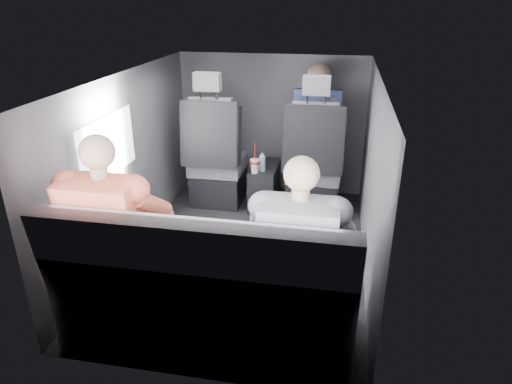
% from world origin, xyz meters
% --- Properties ---
extents(floor, '(2.60, 2.60, 0.00)m').
position_xyz_m(floor, '(0.00, 0.00, 0.00)').
color(floor, black).
rests_on(floor, ground).
extents(ceiling, '(2.60, 2.60, 0.00)m').
position_xyz_m(ceiling, '(0.00, 0.00, 1.35)').
color(ceiling, '#B2B2AD').
rests_on(ceiling, panel_back).
extents(panel_left, '(0.02, 2.60, 1.35)m').
position_xyz_m(panel_left, '(-0.90, 0.00, 0.68)').
color(panel_left, '#56565B').
rests_on(panel_left, floor).
extents(panel_right, '(0.02, 2.60, 1.35)m').
position_xyz_m(panel_right, '(0.90, 0.00, 0.68)').
color(panel_right, '#56565B').
rests_on(panel_right, floor).
extents(panel_front, '(1.80, 0.02, 1.35)m').
position_xyz_m(panel_front, '(0.00, 1.30, 0.68)').
color(panel_front, '#56565B').
rests_on(panel_front, floor).
extents(panel_back, '(1.80, 0.02, 1.35)m').
position_xyz_m(panel_back, '(0.00, -1.30, 0.68)').
color(panel_back, '#56565B').
rests_on(panel_back, floor).
extents(side_window, '(0.02, 0.75, 0.42)m').
position_xyz_m(side_window, '(-0.88, -0.30, 0.90)').
color(side_window, white).
rests_on(side_window, panel_left).
extents(seatbelt, '(0.35, 0.11, 0.59)m').
position_xyz_m(seatbelt, '(0.45, 0.67, 0.80)').
color(seatbelt, black).
rests_on(seatbelt, front_seat_right).
extents(front_seat_left, '(0.52, 0.58, 1.26)m').
position_xyz_m(front_seat_left, '(-0.45, 0.84, 0.40)').
color(front_seat_left, black).
rests_on(front_seat_left, floor).
extents(front_seat_right, '(0.52, 0.58, 1.26)m').
position_xyz_m(front_seat_right, '(0.45, 0.84, 0.40)').
color(front_seat_right, black).
rests_on(front_seat_right, floor).
extents(center_console, '(0.24, 0.48, 0.41)m').
position_xyz_m(center_console, '(0.00, 0.88, 0.20)').
color(center_console, black).
rests_on(center_console, floor).
extents(rear_bench, '(1.60, 0.57, 0.92)m').
position_xyz_m(rear_bench, '(0.00, -1.06, 0.31)').
color(rear_bench, '#59595D').
rests_on(rear_bench, floor).
extents(soda_cup, '(0.09, 0.09, 0.27)m').
position_xyz_m(soda_cup, '(-0.05, 0.69, 0.47)').
color(soda_cup, white).
rests_on(soda_cup, center_console).
extents(water_bottle, '(0.06, 0.06, 0.16)m').
position_xyz_m(water_bottle, '(0.00, 0.74, 0.47)').
color(water_bottle, '#A1BFDA').
rests_on(water_bottle, center_console).
extents(laptop_white, '(0.38, 0.40, 0.24)m').
position_xyz_m(laptop_white, '(-0.55, -0.75, 0.63)').
color(laptop_white, white).
rests_on(laptop_white, passenger_rear_left).
extents(laptop_black, '(0.35, 0.36, 0.22)m').
position_xyz_m(laptop_black, '(0.52, -0.80, 0.63)').
color(laptop_black, black).
rests_on(laptop_black, passenger_rear_right).
extents(passenger_rear_left, '(0.51, 0.63, 1.23)m').
position_xyz_m(passenger_rear_left, '(-0.51, -0.97, 0.63)').
color(passenger_rear_left, '#37363C').
rests_on(passenger_rear_left, rear_bench).
extents(passenger_rear_right, '(0.48, 0.60, 1.19)m').
position_xyz_m(passenger_rear_right, '(0.50, -0.97, 0.61)').
color(passenger_rear_right, navy).
rests_on(passenger_rear_right, rear_bench).
extents(passenger_front_right, '(0.42, 0.42, 0.88)m').
position_xyz_m(passenger_front_right, '(0.45, 1.10, 0.76)').
color(passenger_front_right, navy).
rests_on(passenger_front_right, front_seat_right).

